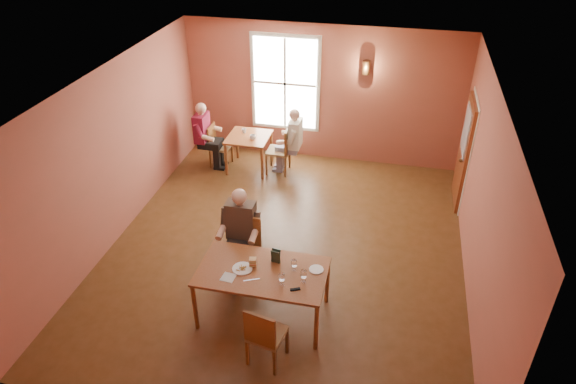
% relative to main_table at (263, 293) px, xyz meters
% --- Properties ---
extents(ground, '(6.00, 7.00, 0.01)m').
position_rel_main_table_xyz_m(ground, '(-0.03, 1.58, -0.42)').
color(ground, brown).
rests_on(ground, ground).
extents(wall_back, '(6.00, 0.04, 3.00)m').
position_rel_main_table_xyz_m(wall_back, '(-0.03, 5.08, 1.08)').
color(wall_back, brown).
rests_on(wall_back, ground).
extents(wall_front, '(6.00, 0.04, 3.00)m').
position_rel_main_table_xyz_m(wall_front, '(-0.03, -1.92, 1.08)').
color(wall_front, brown).
rests_on(wall_front, ground).
extents(wall_left, '(0.04, 7.00, 3.00)m').
position_rel_main_table_xyz_m(wall_left, '(-3.03, 1.58, 1.08)').
color(wall_left, brown).
rests_on(wall_left, ground).
extents(wall_right, '(0.04, 7.00, 3.00)m').
position_rel_main_table_xyz_m(wall_right, '(2.97, 1.58, 1.08)').
color(wall_right, brown).
rests_on(wall_right, ground).
extents(ceiling, '(6.00, 7.00, 0.04)m').
position_rel_main_table_xyz_m(ceiling, '(-0.03, 1.58, 2.58)').
color(ceiling, white).
rests_on(ceiling, wall_back).
extents(window, '(1.36, 0.10, 1.96)m').
position_rel_main_table_xyz_m(window, '(-0.83, 5.03, 1.28)').
color(window, white).
rests_on(window, wall_back).
extents(door, '(0.12, 1.04, 2.10)m').
position_rel_main_table_xyz_m(door, '(2.91, 3.88, 0.63)').
color(door, maroon).
rests_on(door, ground).
extents(wall_sconce, '(0.16, 0.16, 0.28)m').
position_rel_main_table_xyz_m(wall_sconce, '(0.87, 4.98, 1.78)').
color(wall_sconce, brown).
rests_on(wall_sconce, wall_back).
extents(main_table, '(1.81, 1.02, 0.85)m').
position_rel_main_table_xyz_m(main_table, '(0.00, 0.00, 0.00)').
color(main_table, brown).
rests_on(main_table, ground).
extents(chair_diner_main, '(0.49, 0.49, 1.10)m').
position_rel_main_table_xyz_m(chair_diner_main, '(-0.50, 0.65, 0.13)').
color(chair_diner_main, brown).
rests_on(chair_diner_main, ground).
extents(diner_main, '(0.59, 0.59, 1.48)m').
position_rel_main_table_xyz_m(diner_main, '(-0.50, 0.62, 0.31)').
color(diner_main, '#3E2B1D').
rests_on(diner_main, ground).
extents(chair_empty, '(0.52, 0.52, 0.99)m').
position_rel_main_table_xyz_m(chair_empty, '(0.27, -0.78, 0.07)').
color(chair_empty, brown).
rests_on(chair_empty, ground).
extents(plate_food, '(0.31, 0.31, 0.04)m').
position_rel_main_table_xyz_m(plate_food, '(-0.28, -0.03, 0.44)').
color(plate_food, silver).
rests_on(plate_food, main_table).
extents(sandwich, '(0.11, 0.11, 0.12)m').
position_rel_main_table_xyz_m(sandwich, '(-0.15, 0.06, 0.48)').
color(sandwich, tan).
rests_on(sandwich, main_table).
extents(goblet_a, '(0.10, 0.10, 0.20)m').
position_rel_main_table_xyz_m(goblet_a, '(0.43, 0.10, 0.52)').
color(goblet_a, white).
rests_on(goblet_a, main_table).
extents(goblet_b, '(0.10, 0.10, 0.21)m').
position_rel_main_table_xyz_m(goblet_b, '(0.61, -0.10, 0.53)').
color(goblet_b, white).
rests_on(goblet_b, main_table).
extents(goblet_c, '(0.09, 0.09, 0.20)m').
position_rel_main_table_xyz_m(goblet_c, '(0.33, -0.21, 0.52)').
color(goblet_c, white).
rests_on(goblet_c, main_table).
extents(menu_stand, '(0.14, 0.09, 0.22)m').
position_rel_main_table_xyz_m(menu_stand, '(0.14, 0.22, 0.53)').
color(menu_stand, '#1E3124').
rests_on(menu_stand, main_table).
extents(knife, '(0.22, 0.11, 0.00)m').
position_rel_main_table_xyz_m(knife, '(-0.09, -0.22, 0.43)').
color(knife, silver).
rests_on(knife, main_table).
extents(napkin, '(0.20, 0.20, 0.01)m').
position_rel_main_table_xyz_m(napkin, '(-0.42, -0.24, 0.43)').
color(napkin, white).
rests_on(napkin, main_table).
extents(side_plate, '(0.26, 0.26, 0.02)m').
position_rel_main_table_xyz_m(side_plate, '(0.74, 0.18, 0.43)').
color(side_plate, silver).
rests_on(side_plate, main_table).
extents(sunglasses, '(0.14, 0.09, 0.02)m').
position_rel_main_table_xyz_m(sunglasses, '(0.53, -0.28, 0.43)').
color(sunglasses, black).
rests_on(sunglasses, main_table).
extents(second_table, '(0.88, 0.88, 0.78)m').
position_rel_main_table_xyz_m(second_table, '(-1.45, 4.20, -0.04)').
color(second_table, brown).
rests_on(second_table, ground).
extents(chair_diner_white, '(0.46, 0.46, 1.05)m').
position_rel_main_table_xyz_m(chair_diner_white, '(-0.80, 4.20, 0.10)').
color(chair_diner_white, '#4E2F13').
rests_on(chair_diner_white, ground).
extents(diner_white, '(0.56, 0.56, 1.40)m').
position_rel_main_table_xyz_m(diner_white, '(-0.77, 4.20, 0.27)').
color(diner_white, silver).
rests_on(diner_white, ground).
extents(chair_diner_maroon, '(0.42, 0.42, 0.94)m').
position_rel_main_table_xyz_m(chair_diner_maroon, '(-2.10, 4.20, 0.05)').
color(chair_diner_maroon, brown).
rests_on(chair_diner_maroon, ground).
extents(diner_maroon, '(0.57, 0.57, 1.43)m').
position_rel_main_table_xyz_m(diner_maroon, '(-2.13, 4.20, 0.29)').
color(diner_maroon, maroon).
rests_on(diner_maroon, ground).
extents(cup_a, '(0.15, 0.15, 0.10)m').
position_rel_main_table_xyz_m(cup_a, '(-1.32, 4.08, 0.40)').
color(cup_a, silver).
rests_on(cup_a, second_table).
extents(cup_b, '(0.11, 0.11, 0.09)m').
position_rel_main_table_xyz_m(cup_b, '(-1.59, 4.34, 0.40)').
color(cup_b, silver).
rests_on(cup_b, second_table).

